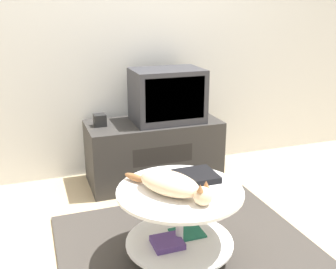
# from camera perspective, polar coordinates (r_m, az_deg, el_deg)

# --- Properties ---
(ground_plane) EXTENTS (12.00, 12.00, 0.00)m
(ground_plane) POSITION_cam_1_polar(r_m,az_deg,el_deg) (2.42, 3.87, -17.75)
(ground_plane) COLOR tan
(wall_back) EXTENTS (8.00, 0.05, 2.60)m
(wall_back) POSITION_cam_1_polar(r_m,az_deg,el_deg) (3.39, -6.11, 16.01)
(wall_back) COLOR silver
(wall_back) RESTS_ON ground_plane
(rug) EXTENTS (1.52, 1.52, 0.02)m
(rug) POSITION_cam_1_polar(r_m,az_deg,el_deg) (2.42, 3.87, -17.55)
(rug) COLOR #3D3833
(rug) RESTS_ON ground_plane
(tv_stand) EXTENTS (1.09, 0.50, 0.52)m
(tv_stand) POSITION_cam_1_polar(r_m,az_deg,el_deg) (3.31, -2.10, -2.43)
(tv_stand) COLOR #33302D
(tv_stand) RESTS_ON ground_plane
(tv) EXTENTS (0.56, 0.39, 0.43)m
(tv) POSITION_cam_1_polar(r_m,az_deg,el_deg) (3.19, -0.12, 5.69)
(tv) COLOR #333338
(tv) RESTS_ON tv_stand
(speaker) EXTENTS (0.09, 0.09, 0.09)m
(speaker) POSITION_cam_1_polar(r_m,az_deg,el_deg) (3.14, -9.86, 2.07)
(speaker) COLOR black
(speaker) RESTS_ON tv_stand
(coffee_table) EXTENTS (0.70, 0.70, 0.44)m
(coffee_table) POSITION_cam_1_polar(r_m,az_deg,el_deg) (2.25, 1.64, -11.77)
(coffee_table) COLOR #B2B2B7
(coffee_table) RESTS_ON rug
(dvd_box) EXTENTS (0.23, 0.21, 0.04)m
(dvd_box) POSITION_cam_1_polar(r_m,az_deg,el_deg) (2.30, 4.07, -6.05)
(dvd_box) COLOR black
(dvd_box) RESTS_ON coffee_table
(cat) EXTENTS (0.37, 0.51, 0.12)m
(cat) POSITION_cam_1_polar(r_m,az_deg,el_deg) (2.10, 0.57, -7.26)
(cat) COLOR beige
(cat) RESTS_ON coffee_table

